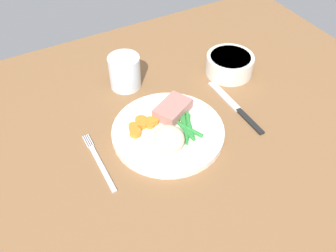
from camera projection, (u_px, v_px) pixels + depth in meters
dining_table at (172, 131)px, 82.56cm from camera, size 120.00×90.00×2.00cm
dinner_plate at (168, 132)px, 79.82cm from camera, size 24.57×24.57×1.60cm
meat_portion at (173, 109)px, 81.80cm from camera, size 9.93×8.65×2.65cm
mashed_potatoes at (169, 139)px, 74.12cm from camera, size 6.35×6.74×4.67cm
carrot_slices at (144, 124)px, 79.47cm from camera, size 7.43×5.17×1.26cm
green_beans at (187, 127)px, 79.17cm from camera, size 5.67×8.89×0.88cm
fork at (99, 162)px, 74.65cm from camera, size 1.44×16.60×0.40cm
knife at (236, 108)px, 86.17cm from camera, size 1.70×20.50×0.64cm
water_glass at (125, 74)px, 89.89cm from camera, size 7.76×7.76×8.27cm
salad_bowl at (230, 64)px, 94.09cm from camera, size 12.13×12.13×5.01cm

